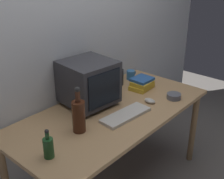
% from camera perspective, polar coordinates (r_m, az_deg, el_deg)
% --- Properties ---
extents(back_wall, '(4.00, 0.08, 2.50)m').
position_cam_1_polar(back_wall, '(2.46, -8.33, 9.59)').
color(back_wall, silver).
rests_on(back_wall, ground).
extents(desk, '(1.70, 0.81, 0.76)m').
position_cam_1_polar(desk, '(2.38, 0.00, -5.79)').
color(desk, tan).
rests_on(desk, ground).
extents(crt_monitor, '(0.41, 0.42, 0.37)m').
position_cam_1_polar(crt_monitor, '(2.35, -4.57, 1.34)').
color(crt_monitor, '#333338').
rests_on(crt_monitor, desk).
extents(keyboard, '(0.43, 0.18, 0.02)m').
position_cam_1_polar(keyboard, '(2.25, 2.66, -4.94)').
color(keyboard, beige).
rests_on(keyboard, desk).
extents(computer_mouse, '(0.06, 0.10, 0.04)m').
position_cam_1_polar(computer_mouse, '(2.46, 7.31, -2.16)').
color(computer_mouse, beige).
rests_on(computer_mouse, desk).
extents(bottle_tall, '(0.09, 0.09, 0.34)m').
position_cam_1_polar(bottle_tall, '(2.02, -6.46, -4.93)').
color(bottle_tall, '#472314').
rests_on(bottle_tall, desk).
extents(bottle_short, '(0.06, 0.06, 0.20)m').
position_cam_1_polar(bottle_short, '(1.84, -12.19, -10.79)').
color(bottle_short, '#1E4C23').
rests_on(bottle_short, desk).
extents(book_stack, '(0.23, 0.18, 0.10)m').
position_cam_1_polar(book_stack, '(2.70, 5.81, 1.14)').
color(book_stack, gold).
rests_on(book_stack, desk).
extents(mug, '(0.12, 0.08, 0.09)m').
position_cam_1_polar(mug, '(2.90, 3.66, 2.86)').
color(mug, '#3370B2').
rests_on(mug, desk).
extents(cd_spindle, '(0.12, 0.12, 0.04)m').
position_cam_1_polar(cd_spindle, '(2.56, 11.86, -1.27)').
color(cd_spindle, '#595B66').
rests_on(cd_spindle, desk).
extents(metal_canister, '(0.09, 0.09, 0.15)m').
position_cam_1_polar(metal_canister, '(2.76, 1.30, 2.42)').
color(metal_canister, black).
rests_on(metal_canister, desk).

